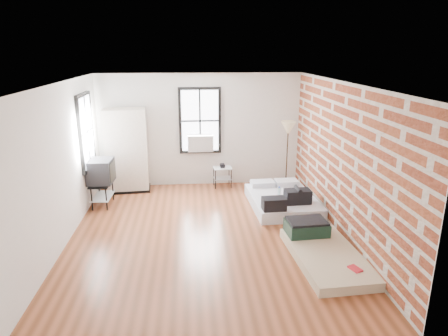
{
  "coord_description": "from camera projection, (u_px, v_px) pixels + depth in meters",
  "views": [
    {
      "loc": [
        -0.24,
        -6.8,
        3.36
      ],
      "look_at": [
        0.37,
        0.3,
        1.22
      ],
      "focal_mm": 32.0,
      "sensor_mm": 36.0,
      "label": 1
    }
  ],
  "objects": [
    {
      "name": "ground",
      "position": [
        206.0,
        235.0,
        7.48
      ],
      "size": [
        6.0,
        6.0,
        0.0
      ],
      "primitive_type": "plane",
      "color": "brown",
      "rests_on": "ground"
    },
    {
      "name": "room_shell",
      "position": [
        216.0,
        140.0,
        7.34
      ],
      "size": [
        5.02,
        6.02,
        2.8
      ],
      "color": "silver",
      "rests_on": "ground"
    },
    {
      "name": "mattress_main",
      "position": [
        282.0,
        200.0,
        8.79
      ],
      "size": [
        1.45,
        1.91,
        0.59
      ],
      "rotation": [
        0.0,
        0.0,
        0.05
      ],
      "color": "silver",
      "rests_on": "ground"
    },
    {
      "name": "mattress_bare",
      "position": [
        322.0,
        249.0,
        6.7
      ],
      "size": [
        1.15,
        2.02,
        0.42
      ],
      "rotation": [
        0.0,
        0.0,
        0.06
      ],
      "color": "tan",
      "rests_on": "ground"
    },
    {
      "name": "wardrobe",
      "position": [
        127.0,
        151.0,
        9.57
      ],
      "size": [
        1.06,
        0.66,
        2.01
      ],
      "rotation": [
        0.0,
        0.0,
        0.07
      ],
      "color": "black",
      "rests_on": "ground"
    },
    {
      "name": "side_table",
      "position": [
        222.0,
        172.0,
        10.0
      ],
      "size": [
        0.48,
        0.4,
        0.6
      ],
      "rotation": [
        0.0,
        0.0,
        0.08
      ],
      "color": "black",
      "rests_on": "ground"
    },
    {
      "name": "floor_lamp",
      "position": [
        288.0,
        131.0,
        9.78
      ],
      "size": [
        0.35,
        0.35,
        1.65
      ],
      "color": "black",
      "rests_on": "ground"
    },
    {
      "name": "tv_stand",
      "position": [
        101.0,
        173.0,
        8.71
      ],
      "size": [
        0.55,
        0.76,
        1.05
      ],
      "rotation": [
        0.0,
        0.0,
        -0.04
      ],
      "color": "black",
      "rests_on": "ground"
    }
  ]
}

